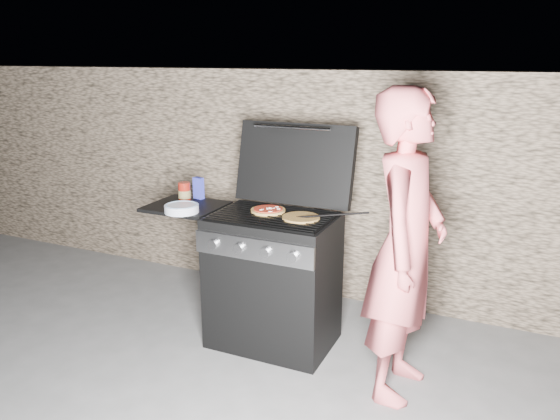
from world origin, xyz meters
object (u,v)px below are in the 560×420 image
at_px(pizza_topped, 268,210).
at_px(sauce_jar, 184,191).
at_px(gas_grill, 240,274).
at_px(person, 406,248).

distance_m(pizza_topped, sauce_jar, 0.68).
xyz_separation_m(gas_grill, person, (1.15, -0.18, 0.42)).
xyz_separation_m(pizza_topped, person, (0.96, -0.23, -0.04)).
relative_size(gas_grill, person, 0.76).
bearing_deg(gas_grill, sauce_jar, 168.88).
relative_size(gas_grill, sauce_jar, 10.09).
bearing_deg(person, sauce_jar, 82.96).
distance_m(pizza_topped, person, 0.99).
bearing_deg(pizza_topped, person, -13.70).
height_order(gas_grill, sauce_jar, sauce_jar).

